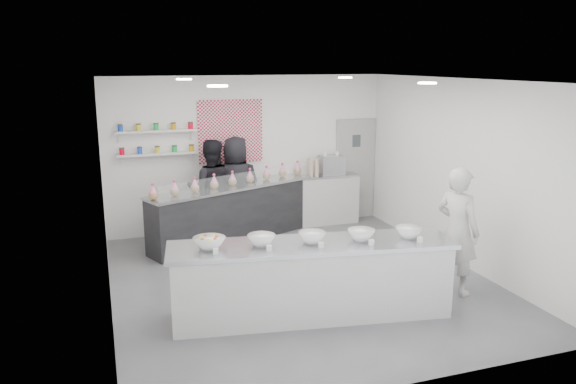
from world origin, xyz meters
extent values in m
plane|color=#515156|center=(0.00, 0.00, 0.00)|extent=(6.00, 6.00, 0.00)
plane|color=white|center=(0.00, 0.00, 3.00)|extent=(6.00, 6.00, 0.00)
plane|color=white|center=(0.00, 3.00, 1.50)|extent=(5.50, 0.00, 5.50)
plane|color=white|center=(-2.75, 0.00, 1.50)|extent=(0.00, 6.00, 6.00)
plane|color=white|center=(2.75, 0.00, 1.50)|extent=(0.00, 6.00, 6.00)
cube|color=#969693|center=(2.30, 2.97, 1.05)|extent=(0.88, 0.04, 2.10)
cube|color=#A10224|center=(-0.35, 2.98, 1.95)|extent=(1.25, 0.03, 1.20)
cube|color=silver|center=(-1.75, 2.90, 1.60)|extent=(1.45, 0.22, 0.04)
cube|color=silver|center=(-1.75, 2.90, 2.02)|extent=(1.45, 0.22, 0.04)
cylinder|color=white|center=(-1.40, -1.00, 2.98)|extent=(0.24, 0.24, 0.02)
cylinder|color=white|center=(1.40, -1.00, 2.98)|extent=(0.24, 0.24, 0.02)
cylinder|color=white|center=(-1.40, 1.60, 2.98)|extent=(0.24, 0.24, 0.02)
cylinder|color=white|center=(1.40, 1.60, 2.98)|extent=(0.24, 0.24, 0.02)
cube|color=beige|center=(-0.27, -1.17, 0.50)|extent=(3.75, 1.39, 1.00)
cube|color=black|center=(-0.50, 2.27, 0.52)|extent=(3.34, 1.86, 1.04)
cube|color=white|center=(-0.38, 1.99, 1.18)|extent=(3.07, 1.29, 0.28)
cube|color=beige|center=(1.55, 2.78, 0.50)|extent=(1.36, 0.43, 1.01)
cube|color=#93969E|center=(1.67, 2.78, 1.20)|extent=(0.49, 0.34, 0.37)
imported|color=beige|center=(1.96, -1.10, 0.92)|extent=(0.65, 0.78, 1.84)
imported|color=black|center=(-0.84, 2.56, 0.93)|extent=(1.04, 0.89, 1.87)
imported|color=black|center=(-0.35, 2.60, 0.95)|extent=(1.01, 0.74, 1.90)
camera|label=1|loc=(-2.75, -7.52, 3.26)|focal=35.00mm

